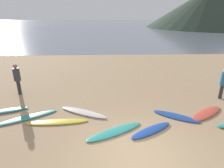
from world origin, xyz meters
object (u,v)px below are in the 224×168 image
surfboard_0 (6,111)px  surfboard_3 (83,112)px  surfboard_4 (115,131)px  person_0 (17,77)px  surfboard_2 (57,122)px  surfboard_1 (27,118)px  surfboard_5 (151,130)px  surfboard_6 (176,116)px  person_1 (223,81)px  surfboard_7 (206,113)px

surfboard_0 → surfboard_3: (3.69, -0.28, -0.00)m
surfboard_4 → person_0: size_ratio=1.39×
surfboard_2 → person_0: (-2.84, 3.12, 1.02)m
person_0 → surfboard_2: bearing=12.1°
surfboard_1 → surfboard_5: surfboard_5 is taller
surfboard_2 → surfboard_6: bearing=-0.2°
person_1 → surfboard_2: bearing=-51.0°
surfboard_0 → person_1: person_1 is taller
surfboard_6 → surfboard_7: bearing=39.7°
surfboard_6 → person_1: 3.75m
surfboard_5 → surfboard_7: 3.13m
surfboard_5 → surfboard_2: bearing=138.0°
surfboard_3 → surfboard_7: surfboard_3 is taller
surfboard_5 → surfboard_4: bearing=150.0°
surfboard_2 → surfboard_0: bearing=155.2°
surfboard_2 → person_0: size_ratio=1.48×
surfboard_0 → surfboard_4: surfboard_0 is taller
surfboard_0 → surfboard_2: size_ratio=0.75×
surfboard_7 → surfboard_2: bearing=150.0°
surfboard_6 → person_0: bearing=-167.5°
surfboard_0 → surfboard_7: surfboard_0 is taller
surfboard_6 → surfboard_4: bearing=-127.5°
surfboard_3 → person_0: bearing=175.9°
surfboard_4 → person_0: bearing=115.4°
person_1 → surfboard_5: bearing=-32.4°
surfboard_3 → surfboard_4: 2.09m
surfboard_2 → person_1: (8.35, 2.14, 0.96)m
surfboard_4 → surfboard_7: size_ratio=1.12×
surfboard_0 → surfboard_4: bearing=-38.0°
surfboard_0 → surfboard_6: (7.90, -0.78, -0.01)m
surfboard_1 → surfboard_2: 1.49m
surfboard_7 → surfboard_0: bearing=142.5°
surfboard_3 → surfboard_6: size_ratio=1.18×
surfboard_6 → surfboard_3: bearing=-154.9°
surfboard_1 → surfboard_0: bearing=122.9°
surfboard_3 → surfboard_7: size_ratio=1.10×
surfboard_1 → surfboard_5: bearing=-41.6°
surfboard_0 → surfboard_4: 5.41m
person_0 → surfboard_6: bearing=40.4°
surfboard_1 → person_0: 3.22m
surfboard_0 → surfboard_3: surfboard_0 is taller
surfboard_0 → surfboard_1: 1.37m
surfboard_5 → person_1: size_ratio=1.21×
surfboard_0 → person_0: 2.31m
surfboard_2 → surfboard_6: size_ratio=1.28×
surfboard_1 → surfboard_7: bearing=-28.6°
surfboard_2 → surfboard_3: surfboard_3 is taller
surfboard_1 → person_1: person_1 is taller
surfboard_4 → surfboard_7: surfboard_7 is taller
surfboard_0 → surfboard_1: size_ratio=0.74×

